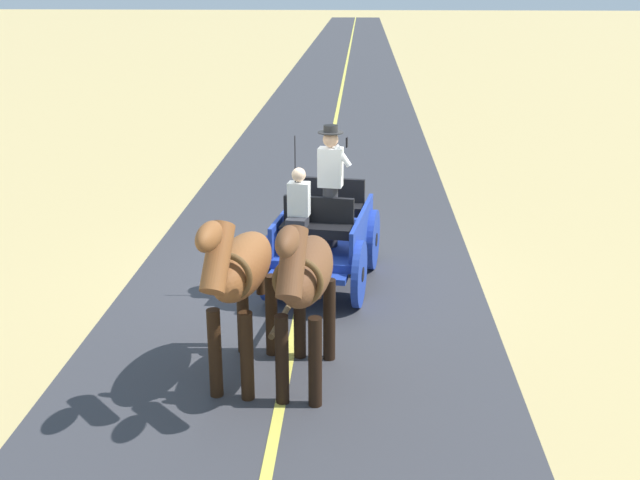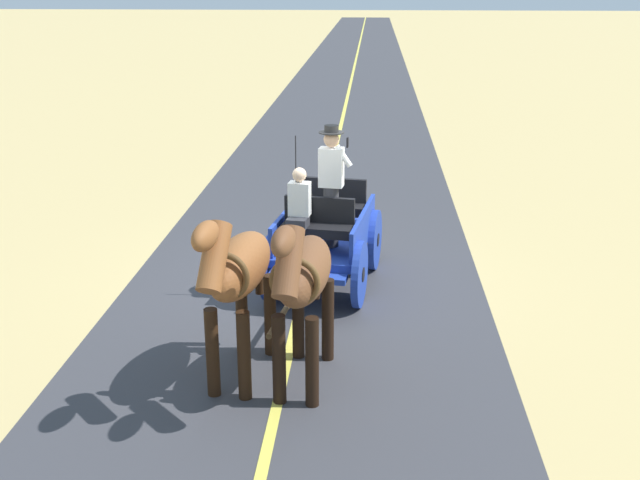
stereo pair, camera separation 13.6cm
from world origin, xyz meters
name	(u,v)px [view 1 (the left image)]	position (x,y,z in m)	size (l,w,h in m)	color
ground_plane	(304,281)	(0.00, 0.00, 0.00)	(200.00, 200.00, 0.00)	tan
road_surface	(304,280)	(0.00, 0.00, 0.00)	(5.41, 160.00, 0.01)	#38383D
road_centre_stripe	(304,280)	(0.00, 0.00, 0.01)	(0.12, 160.00, 0.00)	#DBCC4C
horse_drawn_carriage	(323,234)	(-0.30, 0.12, 0.82)	(1.74, 4.51, 2.50)	#1E3899
horse_near_side	(305,278)	(-0.25, 3.18, 1.32)	(0.71, 2.14, 2.21)	brown
horse_off_side	(240,273)	(0.49, 3.07, 1.32)	(0.77, 2.15, 2.21)	brown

